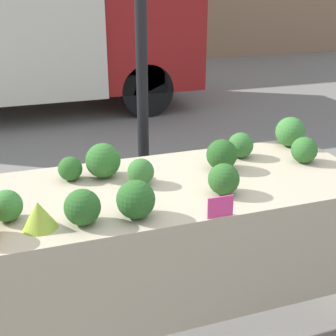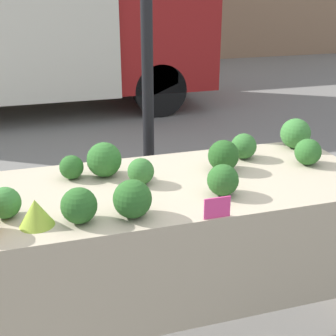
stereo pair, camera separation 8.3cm
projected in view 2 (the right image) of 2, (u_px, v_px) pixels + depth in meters
ground_plane at (168, 336)px, 2.53m from camera, size 40.00×40.00×0.00m
tent_pole at (148, 96)px, 2.83m from camera, size 0.07×0.07×2.26m
parked_truck at (27, 17)px, 6.35m from camera, size 4.64×1.87×2.48m
market_table at (172, 213)px, 2.17m from camera, size 1.95×0.78×0.90m
romanesco_head at (36, 213)px, 1.80m from camera, size 0.14×0.14×0.11m
broccoli_head_0 at (141, 171)px, 2.17m from camera, size 0.12×0.12×0.12m
broccoli_head_1 at (223, 156)px, 2.32m from camera, size 0.16×0.16×0.16m
broccoli_head_2 at (104, 160)px, 2.25m from camera, size 0.17×0.17×0.17m
broccoli_head_3 at (79, 206)px, 1.82m from camera, size 0.14×0.14×0.14m
broccoli_head_4 at (71, 167)px, 2.23m from camera, size 0.12×0.12×0.12m
broccoli_head_5 at (308, 152)px, 2.39m from camera, size 0.14×0.14×0.14m
broccoli_head_6 at (132, 199)px, 1.86m from camera, size 0.16×0.16×0.16m
broccoli_head_7 at (295, 133)px, 2.63m from camera, size 0.17×0.17×0.17m
broccoli_head_8 at (244, 146)px, 2.48m from camera, size 0.14×0.14×0.14m
broccoli_head_9 at (5, 203)px, 1.86m from camera, size 0.13×0.13×0.13m
broccoli_head_10 at (223, 180)px, 2.05m from camera, size 0.14×0.14×0.14m
price_sign at (217, 208)px, 1.86m from camera, size 0.11×0.01×0.09m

